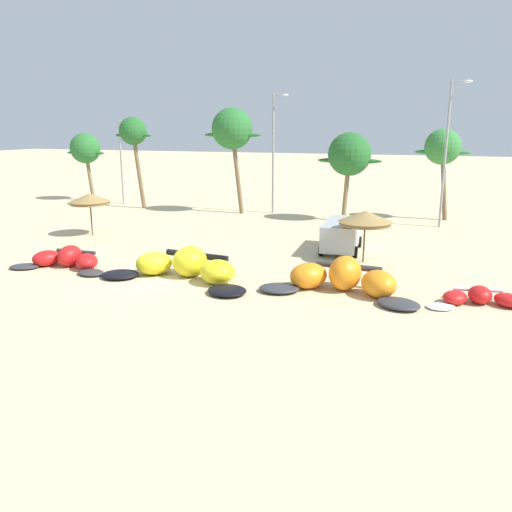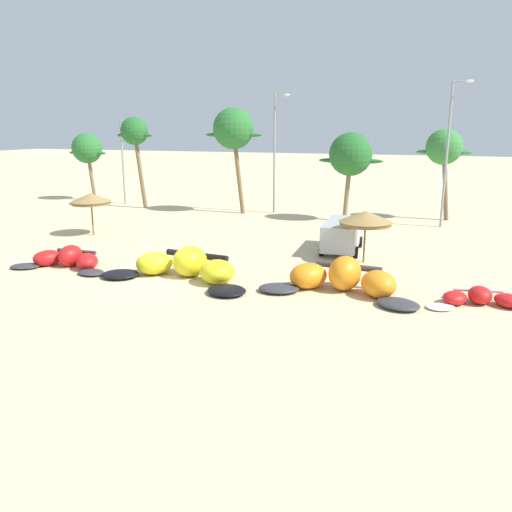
{
  "view_description": "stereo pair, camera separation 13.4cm",
  "coord_description": "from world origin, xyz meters",
  "px_view_note": "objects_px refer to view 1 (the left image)",
  "views": [
    {
      "loc": [
        13.42,
        -21.48,
        7.24
      ],
      "look_at": [
        4.63,
        2.0,
        1.0
      ],
      "focal_mm": 35.99,
      "sensor_mm": 36.0,
      "label": 1
    },
    {
      "loc": [
        13.54,
        -21.43,
        7.24
      ],
      "look_at": [
        4.63,
        2.0,
        1.0
      ],
      "focal_mm": 35.99,
      "sensor_mm": 36.0,
      "label": 2
    }
  ],
  "objects_px": {
    "beach_umbrella_near_van": "(90,199)",
    "lamppost_east_center": "(447,148)",
    "kite_right_of_center": "(481,298)",
    "palm_center_right": "(443,148)",
    "palm_left_of_gap": "(232,130)",
    "lamppost_west": "(123,157)",
    "beach_umbrella_middle": "(365,218)",
    "palm_left": "(133,133)",
    "kite_left": "(67,260)",
    "palm_leftmost": "(85,149)",
    "palm_center_left": "(349,155)",
    "parked_van": "(342,233)",
    "kite_left_of_center": "(185,267)",
    "lamppost_west_center": "(274,149)",
    "kite_center": "(343,279)"
  },
  "relations": [
    {
      "from": "beach_umbrella_near_van",
      "to": "lamppost_west_center",
      "type": "height_order",
      "value": "lamppost_west_center"
    },
    {
      "from": "palm_center_left",
      "to": "lamppost_west_center",
      "type": "distance_m",
      "value": 7.05
    },
    {
      "from": "beach_umbrella_near_van",
      "to": "lamppost_east_center",
      "type": "xyz_separation_m",
      "value": [
        22.74,
        11.81,
        3.29
      ]
    },
    {
      "from": "kite_right_of_center",
      "to": "palm_center_right",
      "type": "relative_size",
      "value": 0.67
    },
    {
      "from": "lamppost_west_center",
      "to": "lamppost_east_center",
      "type": "height_order",
      "value": "lamppost_east_center"
    },
    {
      "from": "beach_umbrella_middle",
      "to": "kite_left_of_center",
      "type": "bearing_deg",
      "value": -140.75
    },
    {
      "from": "kite_left",
      "to": "palm_leftmost",
      "type": "bearing_deg",
      "value": 125.73
    },
    {
      "from": "kite_center",
      "to": "lamppost_east_center",
      "type": "height_order",
      "value": "lamppost_east_center"
    },
    {
      "from": "kite_left_of_center",
      "to": "lamppost_west_center",
      "type": "height_order",
      "value": "lamppost_west_center"
    },
    {
      "from": "parked_van",
      "to": "palm_left_of_gap",
      "type": "bearing_deg",
      "value": 136.85
    },
    {
      "from": "parked_van",
      "to": "lamppost_west_center",
      "type": "bearing_deg",
      "value": 124.54
    },
    {
      "from": "beach_umbrella_near_van",
      "to": "palm_center_left",
      "type": "height_order",
      "value": "palm_center_left"
    },
    {
      "from": "parked_van",
      "to": "lamppost_west",
      "type": "xyz_separation_m",
      "value": [
        -24.04,
        12.53,
        3.49
      ]
    },
    {
      "from": "palm_center_right",
      "to": "lamppost_east_center",
      "type": "height_order",
      "value": "lamppost_east_center"
    },
    {
      "from": "beach_umbrella_middle",
      "to": "lamppost_east_center",
      "type": "bearing_deg",
      "value": 73.3
    },
    {
      "from": "lamppost_west_center",
      "to": "lamppost_west",
      "type": "bearing_deg",
      "value": 179.21
    },
    {
      "from": "palm_left_of_gap",
      "to": "palm_center_left",
      "type": "distance_m",
      "value": 10.41
    },
    {
      "from": "beach_umbrella_middle",
      "to": "lamppost_west_center",
      "type": "relative_size",
      "value": 0.29
    },
    {
      "from": "parked_van",
      "to": "beach_umbrella_near_van",
      "type": "bearing_deg",
      "value": -175.43
    },
    {
      "from": "palm_leftmost",
      "to": "kite_left",
      "type": "bearing_deg",
      "value": -54.27
    },
    {
      "from": "beach_umbrella_near_van",
      "to": "parked_van",
      "type": "relative_size",
      "value": 0.6
    },
    {
      "from": "palm_center_right",
      "to": "lamppost_west",
      "type": "xyz_separation_m",
      "value": [
        -29.18,
        -1.27,
        -1.15
      ]
    },
    {
      "from": "lamppost_west",
      "to": "lamppost_east_center",
      "type": "relative_size",
      "value": 0.76
    },
    {
      "from": "kite_left_of_center",
      "to": "lamppost_west_center",
      "type": "bearing_deg",
      "value": 96.57
    },
    {
      "from": "beach_umbrella_near_van",
      "to": "kite_left_of_center",
      "type": "bearing_deg",
      "value": -32.87
    },
    {
      "from": "kite_left",
      "to": "palm_left_of_gap",
      "type": "distance_m",
      "value": 21.23
    },
    {
      "from": "lamppost_west",
      "to": "lamppost_east_center",
      "type": "height_order",
      "value": "lamppost_east_center"
    },
    {
      "from": "palm_left_of_gap",
      "to": "palm_center_left",
      "type": "xyz_separation_m",
      "value": [
        10.21,
        -0.6,
        -1.92
      ]
    },
    {
      "from": "palm_left",
      "to": "palm_center_right",
      "type": "bearing_deg",
      "value": 6.6
    },
    {
      "from": "kite_left",
      "to": "lamppost_west_center",
      "type": "relative_size",
      "value": 0.58
    },
    {
      "from": "beach_umbrella_near_van",
      "to": "palm_center_left",
      "type": "xyz_separation_m",
      "value": [
        15.58,
        11.91,
        2.7
      ]
    },
    {
      "from": "kite_left",
      "to": "kite_right_of_center",
      "type": "xyz_separation_m",
      "value": [
        20.5,
        1.24,
        -0.15
      ]
    },
    {
      "from": "palm_left_of_gap",
      "to": "lamppost_west",
      "type": "bearing_deg",
      "value": 173.46
    },
    {
      "from": "kite_left_of_center",
      "to": "palm_center_right",
      "type": "distance_m",
      "value": 25.56
    },
    {
      "from": "beach_umbrella_middle",
      "to": "palm_left",
      "type": "relative_size",
      "value": 0.36
    },
    {
      "from": "palm_left",
      "to": "palm_center_left",
      "type": "bearing_deg",
      "value": -0.51
    },
    {
      "from": "palm_leftmost",
      "to": "kite_center",
      "type": "bearing_deg",
      "value": -34.89
    },
    {
      "from": "kite_right_of_center",
      "to": "palm_leftmost",
      "type": "bearing_deg",
      "value": 149.95
    },
    {
      "from": "beach_umbrella_middle",
      "to": "palm_center_left",
      "type": "xyz_separation_m",
      "value": [
        -3.36,
        12.79,
        2.74
      ]
    },
    {
      "from": "parked_van",
      "to": "kite_left",
      "type": "bearing_deg",
      "value": -145.34
    },
    {
      "from": "palm_leftmost",
      "to": "palm_center_right",
      "type": "bearing_deg",
      "value": 0.54
    },
    {
      "from": "kite_center",
      "to": "palm_center_right",
      "type": "xyz_separation_m",
      "value": [
        3.46,
        21.82,
        5.12
      ]
    },
    {
      "from": "parked_van",
      "to": "palm_left",
      "type": "xyz_separation_m",
      "value": [
        -21.5,
        10.71,
        5.73
      ]
    },
    {
      "from": "kite_right_of_center",
      "to": "kite_left_of_center",
      "type": "bearing_deg",
      "value": -176.39
    },
    {
      "from": "lamppost_east_center",
      "to": "palm_center_left",
      "type": "bearing_deg",
      "value": 179.15
    },
    {
      "from": "palm_left",
      "to": "kite_left_of_center",
      "type": "bearing_deg",
      "value": -51.37
    },
    {
      "from": "kite_left_of_center",
      "to": "palm_center_left",
      "type": "bearing_deg",
      "value": 77.02
    },
    {
      "from": "parked_van",
      "to": "lamppost_east_center",
      "type": "relative_size",
      "value": 0.46
    },
    {
      "from": "kite_right_of_center",
      "to": "palm_center_right",
      "type": "xyz_separation_m",
      "value": [
        -2.37,
        21.53,
        5.44
      ]
    },
    {
      "from": "kite_left_of_center",
      "to": "kite_right_of_center",
      "type": "height_order",
      "value": "kite_left_of_center"
    }
  ]
}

